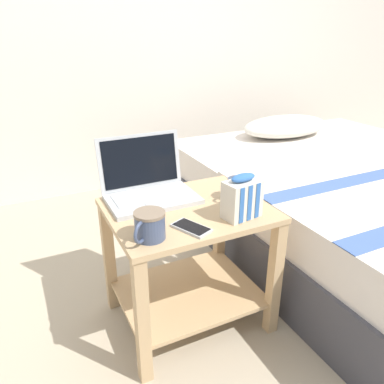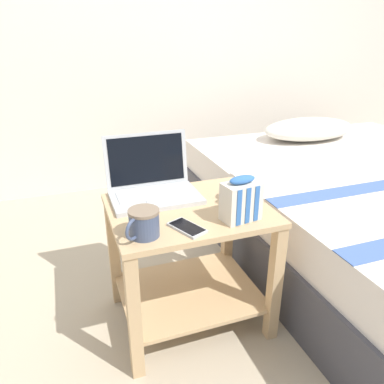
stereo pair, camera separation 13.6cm
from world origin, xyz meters
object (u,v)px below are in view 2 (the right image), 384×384
at_px(mug_front_left, 241,190).
at_px(snack_bag, 241,200).
at_px(bed, 382,211).
at_px(laptop, 153,185).
at_px(cell_phone, 187,228).
at_px(mug_front_right, 144,222).

xyz_separation_m(mug_front_left, snack_bag, (-0.07, -0.14, 0.03)).
relative_size(bed, mug_front_left, 16.71).
xyz_separation_m(laptop, snack_bag, (0.24, -0.31, 0.03)).
height_order(mug_front_left, cell_phone, mug_front_left).
relative_size(mug_front_left, cell_phone, 0.79).
bearing_deg(mug_front_left, mug_front_right, -161.45).
xyz_separation_m(bed, laptop, (-1.28, -0.00, 0.33)).
height_order(mug_front_left, snack_bag, snack_bag).
distance_m(bed, laptop, 1.33).
distance_m(bed, mug_front_left, 1.04).
bearing_deg(mug_front_right, snack_bag, 0.12).
bearing_deg(mug_front_left, snack_bag, -116.56).
relative_size(bed, snack_bag, 12.14).
bearing_deg(bed, mug_front_left, -169.76).
relative_size(snack_bag, cell_phone, 1.09).
distance_m(laptop, mug_front_right, 0.33).
xyz_separation_m(laptop, cell_phone, (0.04, -0.32, -0.04)).
bearing_deg(mug_front_right, mug_front_left, 18.55).
distance_m(laptop, cell_phone, 0.32).
bearing_deg(snack_bag, mug_front_left, 63.44).
bearing_deg(laptop, mug_front_right, -109.34).
height_order(bed, laptop, laptop).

